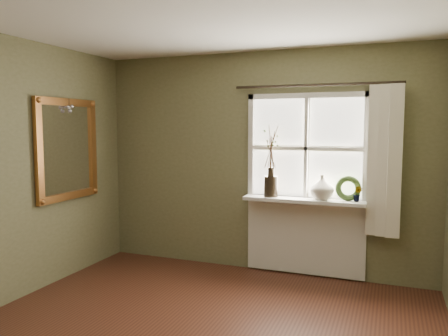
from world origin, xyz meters
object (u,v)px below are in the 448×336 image
wreath (348,191)px  gilt_mirror (67,149)px  cream_vase (322,187)px  dark_jug (271,186)px

wreath → gilt_mirror: gilt_mirror is taller
cream_vase → wreath: (0.28, 0.04, -0.03)m
wreath → gilt_mirror: 3.16m
dark_jug → gilt_mirror: bearing=-157.5°
wreath → dark_jug: bearing=-179.8°
dark_jug → wreath: bearing=2.7°
cream_vase → dark_jug: bearing=180.0°
gilt_mirror → cream_vase: bearing=18.0°
dark_jug → cream_vase: bearing=0.0°
dark_jug → wreath: size_ratio=0.86×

